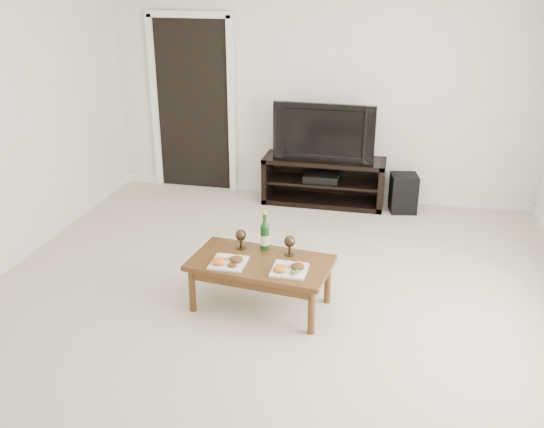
{
  "coord_description": "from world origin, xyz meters",
  "views": [
    {
      "loc": [
        0.99,
        -4.15,
        2.62
      ],
      "look_at": [
        -0.03,
        0.37,
        0.7
      ],
      "focal_mm": 40.0,
      "sensor_mm": 36.0,
      "label": 1
    }
  ],
  "objects": [
    {
      "name": "plate_left",
      "position": [
        -0.29,
        -0.05,
        0.45
      ],
      "size": [
        0.27,
        0.27,
        0.07
      ],
      "primitive_type": "cube",
      "color": "white",
      "rests_on": "coffee_table"
    },
    {
      "name": "goblet_left",
      "position": [
        -0.27,
        0.24,
        0.51
      ],
      "size": [
        0.09,
        0.09,
        0.17
      ],
      "primitive_type": null,
      "color": "#34281C",
      "rests_on": "coffee_table"
    },
    {
      "name": "wine_bottle",
      "position": [
        -0.07,
        0.27,
        0.59
      ],
      "size": [
        0.07,
        0.07,
        0.35
      ],
      "primitive_type": "cylinder",
      "color": "#0F3813",
      "rests_on": "coffee_table"
    },
    {
      "name": "floor",
      "position": [
        0.0,
        0.0,
        0.0
      ],
      "size": [
        5.5,
        5.5,
        0.0
      ],
      "primitive_type": "plane",
      "color": "#C2B09C",
      "rests_on": "ground"
    },
    {
      "name": "media_console",
      "position": [
        0.1,
        2.5,
        0.28
      ],
      "size": [
        1.4,
        0.45,
        0.55
      ],
      "primitive_type": "cube",
      "color": "black",
      "rests_on": "ground"
    },
    {
      "name": "goblet_right",
      "position": [
        0.15,
        0.21,
        0.51
      ],
      "size": [
        0.09,
        0.09,
        0.17
      ],
      "primitive_type": null,
      "color": "#34281C",
      "rests_on": "coffee_table"
    },
    {
      "name": "plate_right",
      "position": [
        0.2,
        -0.06,
        0.45
      ],
      "size": [
        0.27,
        0.27,
        0.07
      ],
      "primitive_type": "cube",
      "color": "white",
      "rests_on": "coffee_table"
    },
    {
      "name": "av_receiver",
      "position": [
        0.08,
        2.48,
        0.33
      ],
      "size": [
        0.41,
        0.31,
        0.08
      ],
      "primitive_type": "cube",
      "rotation": [
        0.0,
        0.0,
        0.02
      ],
      "color": "black",
      "rests_on": "media_console"
    },
    {
      "name": "subwoofer",
      "position": [
        1.03,
        2.45,
        0.22
      ],
      "size": [
        0.34,
        0.34,
        0.43
      ],
      "primitive_type": "cube",
      "rotation": [
        0.0,
        0.0,
        0.19
      ],
      "color": "black",
      "rests_on": "ground"
    },
    {
      "name": "coffee_table",
      "position": [
        -0.06,
        0.06,
        0.21
      ],
      "size": [
        1.18,
        0.73,
        0.42
      ],
      "primitive_type": "cube",
      "rotation": [
        0.0,
        0.0,
        -0.11
      ],
      "color": "#563317",
      "rests_on": "ground"
    },
    {
      "name": "television",
      "position": [
        0.1,
        2.5,
        0.88
      ],
      "size": [
        1.15,
        0.18,
        0.66
      ],
      "primitive_type": "imported",
      "rotation": [
        0.0,
        0.0,
        -0.03
      ],
      "color": "black",
      "rests_on": "media_console"
    },
    {
      "name": "back_wall",
      "position": [
        0.0,
        2.77,
        1.3
      ],
      "size": [
        5.0,
        0.04,
        2.6
      ],
      "primitive_type": "cube",
      "color": "silver",
      "rests_on": "ground"
    },
    {
      "name": "doorway",
      "position": [
        -1.55,
        2.73,
        1.02
      ],
      "size": [
        0.9,
        0.02,
        2.05
      ],
      "primitive_type": "cube",
      "color": "black",
      "rests_on": "ground"
    }
  ]
}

